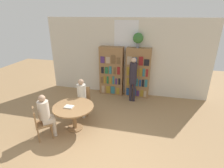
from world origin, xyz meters
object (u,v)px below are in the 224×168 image
at_px(chair_left_side, 83,99).
at_px(flower_vase, 138,39).
at_px(reading_table, 74,110).
at_px(librarian_standing, 133,76).
at_px(chair_near_camera, 40,122).
at_px(seated_reader_left, 81,95).
at_px(seated_reader_right, 46,113).
at_px(bookshelf_right, 138,73).
at_px(bookshelf_left, 111,71).

bearing_deg(chair_left_side, flower_vase, -136.74).
bearing_deg(reading_table, librarian_standing, 56.55).
xyz_separation_m(chair_near_camera, seated_reader_left, (0.62, 1.32, 0.21)).
bearing_deg(librarian_standing, seated_reader_left, -136.44).
distance_m(chair_left_side, seated_reader_right, 1.48).
bearing_deg(chair_near_camera, reading_table, 90.00).
bearing_deg(seated_reader_right, reading_table, 90.00).
relative_size(chair_near_camera, seated_reader_left, 0.72).
bearing_deg(librarian_standing, chair_left_side, -140.61).
xyz_separation_m(flower_vase, seated_reader_right, (-2.01, -3.10, -1.57)).
distance_m(seated_reader_right, librarian_standing, 3.26).
distance_m(bookshelf_right, chair_near_camera, 3.92).
height_order(bookshelf_left, bookshelf_right, same).
distance_m(flower_vase, reading_table, 3.44).
bearing_deg(chair_left_side, chair_near_camera, 63.00).
bearing_deg(reading_table, bookshelf_right, 59.89).
xyz_separation_m(bookshelf_left, chair_near_camera, (-1.15, -3.21, -0.47)).
relative_size(reading_table, librarian_standing, 0.67).
height_order(reading_table, chair_left_side, chair_left_side).
bearing_deg(seated_reader_right, bookshelf_right, 105.31).
relative_size(flower_vase, chair_near_camera, 0.59).
bearing_deg(flower_vase, librarian_standing, -96.82).
relative_size(flower_vase, librarian_standing, 0.32).
bearing_deg(bookshelf_right, seated_reader_right, -123.76).
relative_size(bookshelf_right, librarian_standing, 1.15).
bearing_deg(seated_reader_left, bookshelf_left, -110.40).
relative_size(bookshelf_right, chair_left_side, 2.17).
height_order(reading_table, seated_reader_left, seated_reader_left).
distance_m(bookshelf_right, seated_reader_right, 3.73).
xyz_separation_m(reading_table, chair_left_side, (-0.08, 0.90, -0.10)).
distance_m(bookshelf_right, seated_reader_left, 2.48).
bearing_deg(bookshelf_right, librarian_standing, -103.39).
height_order(bookshelf_left, flower_vase, flower_vase).
xyz_separation_m(chair_near_camera, seated_reader_right, (0.13, 0.12, 0.21)).
xyz_separation_m(flower_vase, seated_reader_left, (-1.52, -1.89, -1.57)).
height_order(seated_reader_right, librarian_standing, librarian_standing).
height_order(flower_vase, seated_reader_left, flower_vase).
height_order(bookshelf_right, librarian_standing, bookshelf_right).
height_order(chair_near_camera, chair_left_side, same).
height_order(chair_left_side, seated_reader_right, seated_reader_right).
xyz_separation_m(bookshelf_right, reading_table, (-1.52, -2.62, -0.37)).
distance_m(bookshelf_right, librarian_standing, 0.52).
height_order(bookshelf_right, seated_reader_left, bookshelf_right).
relative_size(bookshelf_left, seated_reader_right, 1.56).
distance_m(reading_table, chair_near_camera, 0.91).
distance_m(flower_vase, seated_reader_left, 2.89).
bearing_deg(seated_reader_left, flower_vase, -133.69).
relative_size(seated_reader_left, librarian_standing, 0.74).
relative_size(bookshelf_right, chair_near_camera, 2.17).
xyz_separation_m(bookshelf_left, reading_table, (-0.46, -2.62, -0.37)).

